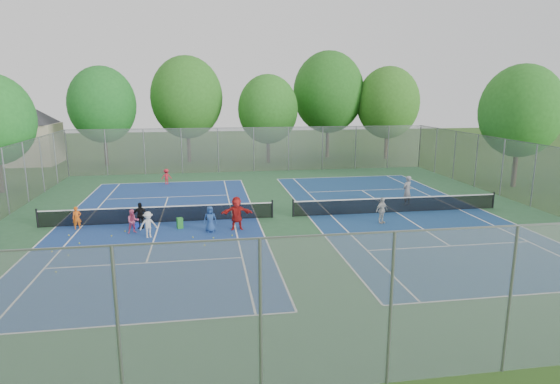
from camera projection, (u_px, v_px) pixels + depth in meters
The scene contains 39 objects.
ground at pixel (283, 217), 27.28m from camera, with size 120.00×120.00×0.00m, color #274A17.
court_pad at pixel (283, 217), 27.28m from camera, with size 32.00×32.00×0.01m, color #2B5B35.
court_left at pixel (160, 222), 26.19m from camera, with size 10.97×23.77×0.01m, color navy.
court_right at pixel (396, 212), 28.37m from camera, with size 10.97×23.77×0.01m, color navy.
net_left at pixel (159, 215), 26.10m from camera, with size 12.87×0.10×0.91m, color black.
net_right at pixel (397, 205), 28.27m from camera, with size 12.87×0.10×0.91m, color black.
fence_north at pixel (254, 150), 42.29m from camera, with size 32.00×0.10×4.00m, color gray.
fence_south at pixel (391, 310), 11.42m from camera, with size 32.00×0.10×4.00m, color gray.
fence_east at pixel (534, 176), 29.34m from camera, with size 32.00×0.10×4.00m, color gray.
house at pixel (23, 122), 46.11m from camera, with size 11.03×11.03×7.30m.
tree_nw at pixel (102, 105), 45.07m from camera, with size 6.40×6.40×9.58m.
tree_nl at pixel (187, 98), 47.14m from camera, with size 7.20×7.20×10.69m.
tree_nc at pixel (268, 109), 46.70m from camera, with size 6.00×6.00×8.85m.
tree_nr at pixel (328, 92), 50.33m from camera, with size 7.60×7.60×11.42m.
tree_ne at pixel (388, 103), 49.56m from camera, with size 6.60×6.60×9.77m.
tree_side_e at pixel (521, 111), 34.80m from camera, with size 6.00×6.00×9.20m.
ball_crate at pixel (136, 226), 25.06m from camera, with size 0.35×0.35×0.30m, color #1632AB.
ball_hopper at pixel (180, 223), 25.03m from camera, with size 0.30×0.30×0.58m, color green.
student_a at pixel (77, 218), 24.83m from camera, with size 0.45×0.29×1.23m, color orange.
student_b at pixel (133, 221), 24.15m from camera, with size 0.61×0.48×1.26m, color #F15D88.
student_c at pixel (148, 225), 23.39m from camera, with size 0.87×0.50×1.35m, color silver.
student_d at pixel (140, 216), 24.94m from camera, with size 0.84×0.35×1.43m, color black.
student_e at pixel (210, 219), 24.31m from camera, with size 0.67×0.44×1.38m, color navy.
student_f at pixel (237, 213), 24.70m from camera, with size 1.66×0.53×1.79m, color red.
child_far_baseline at pixel (167, 177), 36.73m from camera, with size 0.79×0.46×1.23m, color red.
instructor at pixel (407, 191), 29.99m from camera, with size 0.70×0.46×1.92m, color gray.
teen_court_b at pixel (382, 210), 25.88m from camera, with size 0.87×0.36×1.49m, color beige.
tennis_ball_0 at pixel (56, 272), 18.96m from camera, with size 0.07×0.07×0.07m, color #C8DF34.
tennis_ball_1 at pixel (232, 236), 23.72m from camera, with size 0.07×0.07×0.07m, color #CFF037.
tennis_ball_2 at pixel (213, 238), 23.32m from camera, with size 0.07×0.07×0.07m, color #C1E735.
tennis_ball_3 at pixel (69, 236), 23.73m from camera, with size 0.07×0.07×0.07m, color yellow.
tennis_ball_4 at pixel (210, 228), 25.10m from camera, with size 0.07×0.07×0.07m, color #ABD130.
tennis_ball_5 at pixel (125, 232), 24.42m from camera, with size 0.07×0.07×0.07m, color #C9D932.
tennis_ball_6 at pixel (205, 246), 22.21m from camera, with size 0.07×0.07×0.07m, color yellow.
tennis_ball_7 at pixel (79, 244), 22.51m from camera, with size 0.07×0.07×0.07m, color gold.
tennis_ball_8 at pixel (112, 236), 23.64m from camera, with size 0.07×0.07×0.07m, color gold.
tennis_ball_9 at pixel (52, 252), 21.33m from camera, with size 0.07×0.07×0.07m, color yellow.
tennis_ball_10 at pixel (68, 256), 20.85m from camera, with size 0.07×0.07×0.07m, color #A6C72E.
tennis_ball_11 at pixel (193, 238), 23.42m from camera, with size 0.07×0.07×0.07m, color #D0D832.
Camera 1 is at (-4.35, -25.98, 7.25)m, focal length 30.00 mm.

